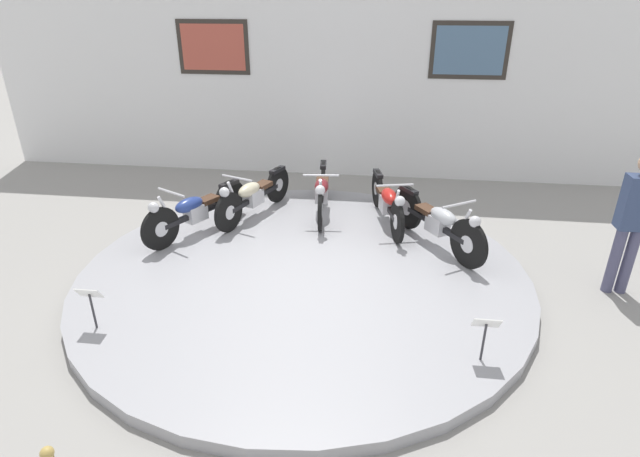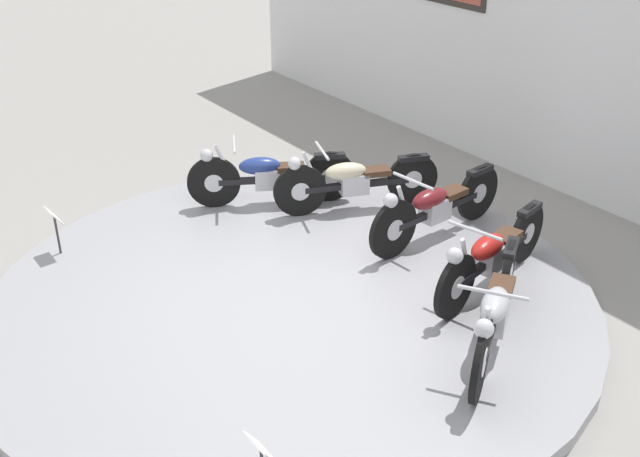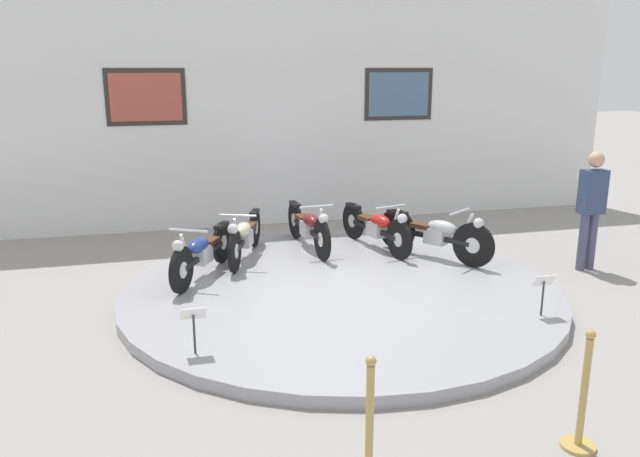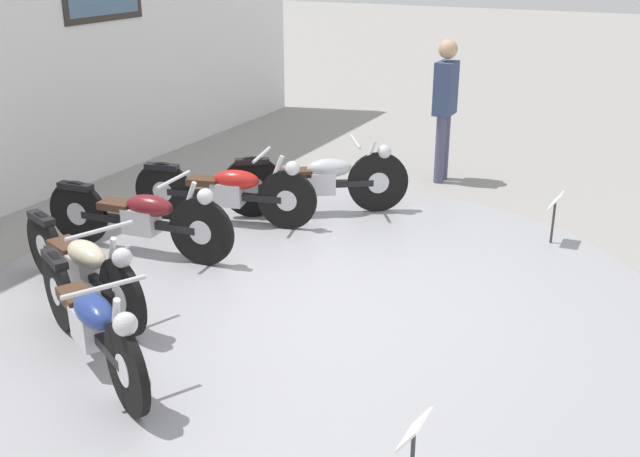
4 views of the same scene
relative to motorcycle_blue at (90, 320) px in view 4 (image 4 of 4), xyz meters
name	(u,v)px [view 4 (image 4 of 4)]	position (x,y,z in m)	size (l,w,h in m)	color
ground_plane	(318,307)	(1.75, -0.85, -0.52)	(60.00, 60.00, 0.00)	gray
display_platform	(318,300)	(1.75, -0.85, -0.45)	(5.78, 5.78, 0.14)	#99999E
motorcycle_blue	(90,320)	(0.00, 0.00, 0.00)	(0.98, 1.75, 0.78)	black
motorcycle_cream	(82,264)	(0.69, 0.72, 0.00)	(0.78, 1.85, 0.78)	black
motorcycle_maroon	(141,216)	(1.76, 0.99, 0.01)	(0.54, 1.99, 0.80)	black
motorcycle_red	(228,189)	(2.81, 0.72, 0.00)	(0.62, 1.92, 0.78)	black
motorcycle_silver	(320,179)	(3.51, 0.00, 0.02)	(1.16, 1.71, 0.81)	black
info_placard_front_left	(413,440)	(-0.25, -2.40, -0.01)	(0.26, 0.11, 0.51)	#333338
info_placard_front_centre	(555,207)	(3.76, -2.40, -0.01)	(0.26, 0.11, 0.51)	#333338
visitor_standing	(445,102)	(5.67, -0.67, 0.51)	(0.36, 0.24, 1.79)	#4C4C6B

